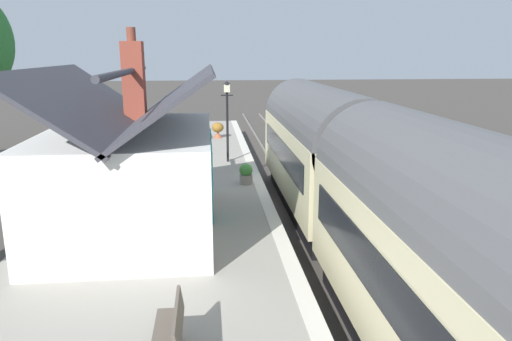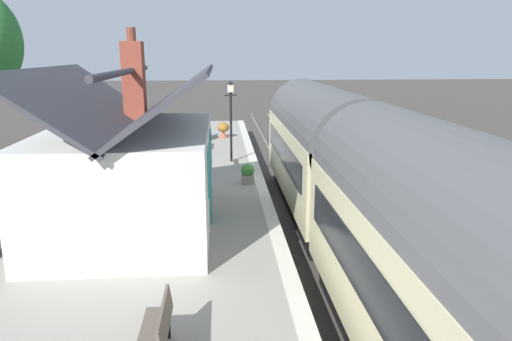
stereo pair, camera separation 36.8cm
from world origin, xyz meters
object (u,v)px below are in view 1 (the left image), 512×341
train (451,257)px  planter_edge_far (246,174)px  bench_mid_platform (192,141)px  lamp_post_platform (227,105)px  bench_platform_end (171,333)px  planter_under_sign (122,143)px  bench_by_lamp (198,130)px  planter_corner_building (169,131)px  planter_bench_right (218,129)px  station_building (133,173)px

train → planter_edge_far: (9.42, 2.53, -0.94)m
bench_mid_platform → lamp_post_platform: 3.46m
bench_platform_end → bench_mid_platform: bearing=0.5°
train → bench_mid_platform: train is taller
bench_mid_platform → planter_under_sign: size_ratio=1.53×
bench_platform_end → bench_by_lamp: bearing=-0.2°
bench_mid_platform → planter_corner_building: (3.46, 1.31, -0.07)m
planter_bench_right → planter_corner_building: (0.06, 2.59, -0.04)m
planter_corner_building → planter_edge_far: bearing=-160.5°
station_building → planter_bench_right: size_ratio=7.41×
bench_mid_platform → planter_edge_far: (-6.00, -2.03, -0.12)m
planter_under_sign → planter_bench_right: 5.28m
planter_edge_far → planter_bench_right: planter_bench_right is taller
train → bench_platform_end: (-0.37, 4.44, -0.83)m
station_building → bench_platform_end: size_ratio=4.81×
train → bench_mid_platform: size_ratio=19.34×
train → bench_mid_platform: bearing=16.5°
planter_corner_building → lamp_post_platform: lamp_post_platform is taller
bench_by_lamp → planter_edge_far: 9.16m
bench_mid_platform → planter_corner_building: 3.70m
station_building → bench_platform_end: station_building is taller
planter_under_sign → planter_edge_far: size_ratio=1.24×
station_building → bench_platform_end: 6.12m
bench_platform_end → planter_under_sign: 16.97m
train → bench_by_lamp: train is taller
train → bench_mid_platform: (15.42, 4.57, -0.83)m
station_building → lamp_post_platform: size_ratio=2.01×
bench_by_lamp → planter_under_sign: bearing=121.2°
train → planter_bench_right: train is taller
planter_bench_right → lamp_post_platform: bearing=-177.2°
station_building → planter_under_sign: station_building is taller
planter_under_sign → bench_platform_end: bearing=-168.2°
planter_bench_right → planter_corner_building: bearing=88.7°
planter_bench_right → bench_platform_end: bearing=176.6°
planter_bench_right → planter_under_sign: bearing=119.1°
station_building → bench_mid_platform: 10.01m
planter_edge_far → train: bearing=-165.0°
station_building → bench_by_lamp: bearing=-6.3°
planter_edge_far → lamp_post_platform: 4.11m
bench_by_lamp → planter_edge_far: size_ratio=1.91×
train → bench_by_lamp: bearing=13.3°
train → planter_bench_right: (18.82, 3.29, -0.86)m
planter_bench_right → lamp_post_platform: (-5.84, -0.28, 1.92)m
bench_by_lamp → bench_mid_platform: bearing=176.1°
bench_by_lamp → planter_corner_building: 1.59m
bench_platform_end → planter_bench_right: size_ratio=1.54×
bench_mid_platform → planter_bench_right: 3.63m
planter_edge_far → lamp_post_platform: bearing=7.7°
planter_edge_far → lamp_post_platform: size_ratio=0.22×
station_building → planter_bench_right: (13.29, -2.49, -0.99)m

